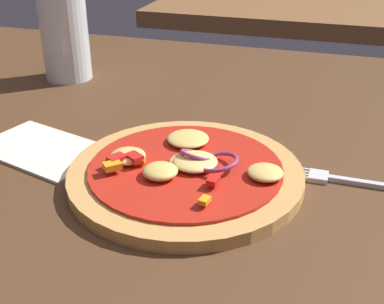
{
  "coord_description": "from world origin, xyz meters",
  "views": [
    {
      "loc": [
        0.09,
        -0.38,
        0.28
      ],
      "look_at": [
        -0.04,
        0.03,
        0.06
      ],
      "focal_mm": 46.11,
      "sensor_mm": 36.0,
      "label": 1
    }
  ],
  "objects_px": {
    "pizza": "(186,172)",
    "napkin": "(42,149)",
    "beer_glass": "(64,30)",
    "fork": "(361,183)"
  },
  "relations": [
    {
      "from": "pizza",
      "to": "napkin",
      "type": "relative_size",
      "value": 1.47
    },
    {
      "from": "beer_glass",
      "to": "napkin",
      "type": "bearing_deg",
      "value": -67.11
    },
    {
      "from": "pizza",
      "to": "fork",
      "type": "xyz_separation_m",
      "value": [
        0.16,
        0.04,
        -0.01
      ]
    },
    {
      "from": "pizza",
      "to": "napkin",
      "type": "xyz_separation_m",
      "value": [
        -0.16,
        0.01,
        -0.01
      ]
    },
    {
      "from": "beer_glass",
      "to": "napkin",
      "type": "relative_size",
      "value": 0.99
    },
    {
      "from": "beer_glass",
      "to": "napkin",
      "type": "distance_m",
      "value": 0.25
    },
    {
      "from": "pizza",
      "to": "fork",
      "type": "relative_size",
      "value": 1.23
    },
    {
      "from": "fork",
      "to": "napkin",
      "type": "xyz_separation_m",
      "value": [
        -0.32,
        -0.03,
        -0.0
      ]
    },
    {
      "from": "beer_glass",
      "to": "pizza",
      "type": "bearing_deg",
      "value": -41.92
    },
    {
      "from": "fork",
      "to": "napkin",
      "type": "height_order",
      "value": "fork"
    }
  ]
}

